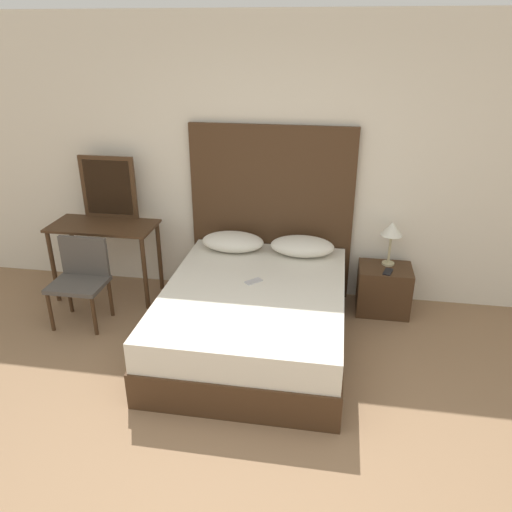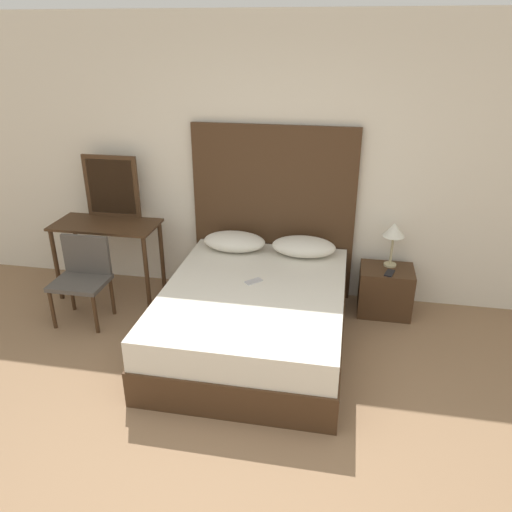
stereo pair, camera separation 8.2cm
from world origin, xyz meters
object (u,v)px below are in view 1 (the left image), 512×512
nightstand (383,289)px  chair (81,275)px  table_lamp (392,231)px  phone_on_nightstand (388,272)px  vanity_desk (104,237)px  bed (254,317)px  phone_on_bed (254,281)px

nightstand → chair: chair is taller
table_lamp → phone_on_nightstand: table_lamp is taller
table_lamp → vanity_desk: 2.80m
bed → phone_on_bed: size_ratio=12.55×
phone_on_nightstand → bed: bearing=-149.5°
phone_on_bed → table_lamp: size_ratio=0.36×
nightstand → chair: size_ratio=0.62×
phone_on_nightstand → vanity_desk: vanity_desk is taller
phone_on_nightstand → vanity_desk: size_ratio=0.16×
nightstand → phone_on_bed: bearing=-150.2°
phone_on_bed → phone_on_nightstand: (1.17, 0.57, -0.09)m
vanity_desk → chair: 0.53m
nightstand → table_lamp: size_ratio=1.15×
table_lamp → chair: (-2.81, -0.70, -0.35)m
chair → phone_on_bed: bearing=-1.4°
nightstand → bed: bearing=-145.7°
nightstand → vanity_desk: (-2.76, -0.13, 0.41)m
vanity_desk → chair: (-0.02, -0.49, -0.18)m
bed → chair: bearing=174.8°
table_lamp → chair: table_lamp is taller
table_lamp → chair: 2.91m
bed → phone_on_bed: phone_on_bed is taller
table_lamp → phone_on_nightstand: bearing=-93.6°
phone_on_nightstand → chair: bearing=-169.3°
bed → chair: size_ratio=2.46×
nightstand → vanity_desk: bearing=-177.2°
bed → nightstand: bed is taller
phone_on_nightstand → phone_on_bed: bearing=-154.2°
vanity_desk → table_lamp: bearing=4.3°
phone_on_nightstand → chair: 2.84m
bed → vanity_desk: vanity_desk is taller
nightstand → phone_on_nightstand: (0.01, -0.10, 0.24)m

